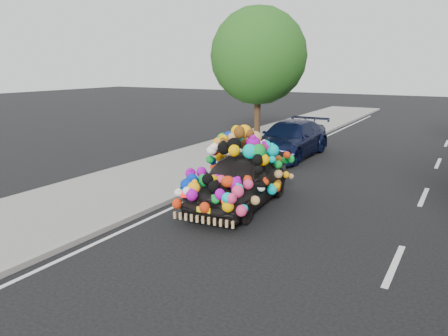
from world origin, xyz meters
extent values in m
plane|color=black|center=(0.00, 0.00, 0.00)|extent=(100.00, 100.00, 0.00)
cube|color=gray|center=(-4.30, 0.00, 0.06)|extent=(4.00, 60.00, 0.12)
cube|color=gray|center=(-2.35, 0.00, 0.07)|extent=(0.15, 60.00, 0.13)
cylinder|color=#332114|center=(-3.80, 9.50, 1.36)|extent=(0.28, 0.28, 2.73)
sphere|color=#1D5516|center=(-3.80, 9.50, 4.03)|extent=(4.20, 4.20, 4.20)
imported|color=black|center=(-0.61, 1.79, 0.69)|extent=(1.96, 4.18, 1.38)
cube|color=red|center=(-1.00, -0.29, 0.78)|extent=(0.22, 0.08, 0.14)
cube|color=red|center=(0.11, -0.20, 0.78)|extent=(0.22, 0.08, 0.14)
cube|color=yellow|center=(-0.44, -0.26, 0.48)|extent=(0.34, 0.07, 0.12)
imported|color=black|center=(-1.80, 8.42, 0.72)|extent=(2.09, 4.96, 1.43)
camera|label=1|loc=(4.57, -8.09, 3.64)|focal=35.00mm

